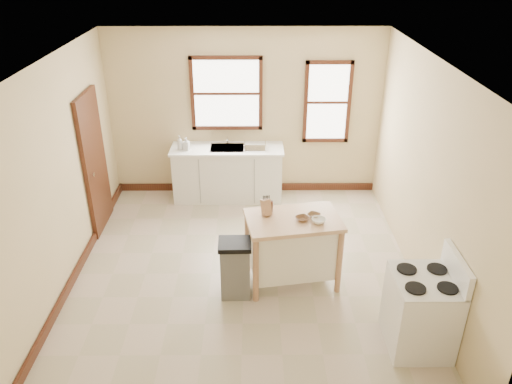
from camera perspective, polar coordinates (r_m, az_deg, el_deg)
floor at (r=6.77m, az=-1.40°, el=-9.27°), size 5.00×5.00×0.00m
ceiling at (r=5.58m, az=-1.74°, el=14.51°), size 5.00×5.00×0.00m
wall_back at (r=8.37m, az=-1.24°, el=8.91°), size 4.50×0.04×2.80m
wall_left at (r=6.50m, az=-21.81°, el=1.30°), size 0.04×5.00×2.80m
wall_right at (r=6.41m, az=19.01°, el=1.43°), size 0.04×5.00×2.80m
window_main at (r=8.26m, az=-3.39°, el=11.16°), size 1.17×0.06×1.22m
window_side at (r=8.38m, az=8.16°, el=10.10°), size 0.77×0.06×1.37m
door_left at (r=7.74m, az=-17.96°, el=3.19°), size 0.06×0.90×2.10m
baseboard_back at (r=8.86m, az=-1.16°, el=0.59°), size 4.50×0.04×0.12m
baseboard_left at (r=7.14m, az=-19.74°, el=-8.42°), size 0.04×5.00×0.12m
sink_counter at (r=8.45m, az=-3.24°, el=2.19°), size 1.86×0.62×0.92m
faucet at (r=8.39m, az=-3.29°, el=6.24°), size 0.03×0.03×0.22m
soap_bottle_a at (r=8.23m, az=-8.71°, el=5.59°), size 0.12×0.12×0.23m
soap_bottle_b at (r=8.22m, az=-7.97°, el=5.50°), size 0.12×0.12×0.21m
dish_rack at (r=8.18m, az=-0.12°, el=5.24°), size 0.43×0.37×0.09m
kitchen_island at (r=6.40m, az=4.15°, el=-6.66°), size 1.25×0.91×0.94m
knife_block at (r=6.16m, az=1.17°, el=-1.82°), size 0.13×0.13×0.20m
pepper_grinder at (r=6.24m, az=1.73°, el=-1.66°), size 0.05×0.05×0.15m
bowl_a at (r=6.11m, az=5.33°, el=-3.04°), size 0.22×0.22×0.04m
bowl_b at (r=6.20m, az=6.64°, el=-2.66°), size 0.21×0.21×0.04m
bowl_c at (r=6.08m, az=7.15°, el=-3.27°), size 0.21×0.21×0.05m
trash_bin at (r=6.21m, az=-2.38°, el=-8.74°), size 0.40×0.34×0.77m
gas_stove at (r=5.69m, az=18.45°, el=-11.86°), size 0.71×0.71×1.14m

